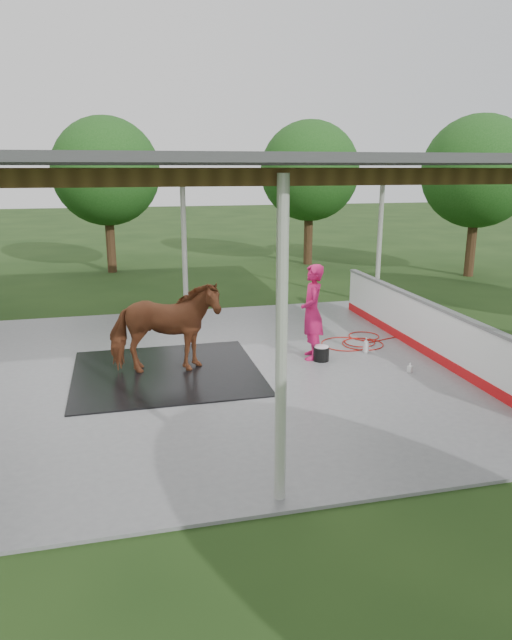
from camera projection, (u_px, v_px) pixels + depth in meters
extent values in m
plane|color=#1E3814|center=(215.00, 372.00, 11.40)|extent=(100.00, 100.00, 0.00)
cube|color=slate|center=(215.00, 370.00, 11.39)|extent=(12.00, 10.00, 0.05)
cylinder|color=beige|center=(281.00, 348.00, 6.48)|extent=(0.14, 0.14, 3.85)
cylinder|color=beige|center=(184.00, 243.00, 15.30)|extent=(0.14, 0.14, 3.85)
cylinder|color=beige|center=(380.00, 237.00, 16.59)|extent=(0.14, 0.14, 3.85)
cube|color=brown|center=(278.00, 177.00, 6.18)|extent=(12.00, 0.10, 0.18)
cube|color=brown|center=(248.00, 175.00, 7.58)|extent=(12.00, 0.10, 0.18)
cube|color=brown|center=(226.00, 174.00, 8.99)|extent=(12.00, 0.10, 0.18)
cube|color=brown|center=(211.00, 173.00, 10.40)|extent=(12.00, 0.10, 0.18)
cube|color=brown|center=(199.00, 172.00, 11.81)|extent=(12.00, 0.10, 0.18)
cube|color=brown|center=(190.00, 172.00, 13.21)|extent=(12.00, 0.10, 0.18)
cube|color=brown|center=(183.00, 171.00, 14.62)|extent=(12.00, 0.10, 0.18)
cube|color=brown|center=(485.00, 172.00, 11.70)|extent=(0.12, 10.00, 0.18)
cube|color=#38383A|center=(211.00, 162.00, 10.35)|extent=(12.60, 10.60, 0.10)
cube|color=red|center=(423.00, 348.00, 12.41)|extent=(0.14, 8.00, 0.20)
cube|color=white|center=(425.00, 326.00, 12.28)|extent=(0.12, 8.00, 1.00)
cube|color=slate|center=(427.00, 302.00, 12.14)|extent=(0.16, 8.00, 0.06)
cylinder|color=#382314|center=(111.00, 244.00, 21.92)|extent=(0.36, 0.36, 2.20)
sphere|color=#194714|center=(106.00, 171.00, 21.22)|extent=(4.00, 4.00, 4.00)
cylinder|color=#382314|center=(308.00, 238.00, 23.74)|extent=(0.36, 0.36, 2.20)
sphere|color=#194714|center=(310.00, 171.00, 23.04)|extent=(4.00, 4.00, 4.00)
cylinder|color=#382314|center=(471.00, 247.00, 21.13)|extent=(0.36, 0.36, 2.20)
sphere|color=#194714|center=(478.00, 172.00, 20.42)|extent=(4.00, 4.00, 4.00)
cube|color=black|center=(167.00, 372.00, 11.18)|extent=(3.57, 3.35, 0.03)
imported|color=brown|center=(165.00, 328.00, 10.94)|extent=(2.18, 1.12, 1.79)
imported|color=#CB1557|center=(312.00, 312.00, 11.82)|extent=(0.63, 0.82, 2.00)
cylinder|color=black|center=(321.00, 354.00, 11.87)|extent=(0.33, 0.33, 0.29)
cylinder|color=white|center=(321.00, 347.00, 11.83)|extent=(0.31, 0.31, 0.03)
imported|color=silver|center=(366.00, 345.00, 12.37)|extent=(0.17, 0.17, 0.34)
imported|color=#338CD8|center=(410.00, 367.00, 11.21)|extent=(0.12, 0.12, 0.19)
torus|color=#AE140C|center=(363.00, 344.00, 12.98)|extent=(0.94, 0.94, 0.02)
torus|color=#AE140C|center=(360.00, 342.00, 13.09)|extent=(0.70, 0.70, 0.02)
torus|color=#AE140C|center=(364.00, 336.00, 13.58)|extent=(0.73, 0.73, 0.02)
torus|color=#AE140C|center=(345.00, 344.00, 12.98)|extent=(1.07, 1.07, 0.02)
cylinder|color=#AE140C|center=(386.00, 339.00, 13.34)|extent=(1.26, 0.43, 0.02)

